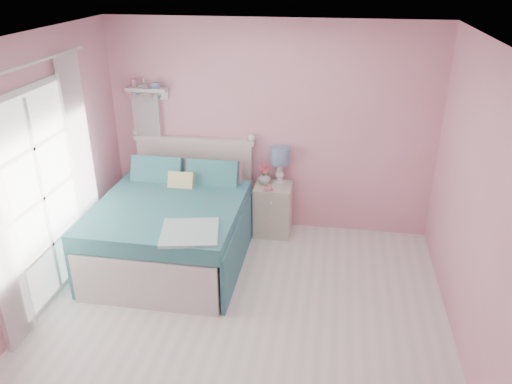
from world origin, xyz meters
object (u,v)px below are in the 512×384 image
(vase, at_px, (264,178))
(teacup, at_px, (268,188))
(nightstand, at_px, (273,209))
(table_lamp, at_px, (280,158))
(bed, at_px, (174,227))

(vase, relative_size, teacup, 1.88)
(teacup, bearing_deg, nightstand, 74.01)
(nightstand, height_order, vase, vase)
(table_lamp, distance_m, teacup, 0.40)
(table_lamp, height_order, vase, table_lamp)
(bed, bearing_deg, vase, 41.08)
(vase, bearing_deg, table_lamp, 22.55)
(nightstand, bearing_deg, teacup, -105.99)
(table_lamp, bearing_deg, teacup, -111.56)
(bed, relative_size, nightstand, 3.06)
(nightstand, xyz_separation_m, table_lamp, (0.06, 0.12, 0.64))
(bed, distance_m, nightstand, 1.29)
(nightstand, distance_m, table_lamp, 0.66)
(table_lamp, bearing_deg, nightstand, -117.88)
(vase, distance_m, teacup, 0.21)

